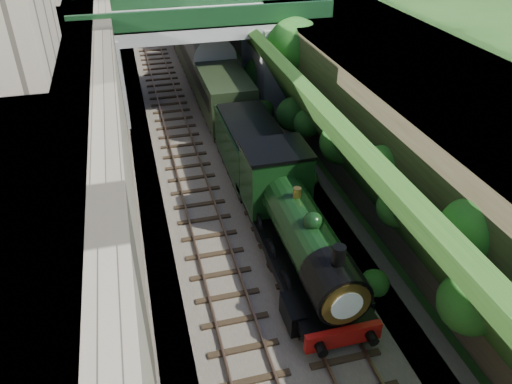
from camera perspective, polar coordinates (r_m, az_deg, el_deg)
The scene contains 13 objects.
trackbed at distance 32.63m, azimuth -5.53°, elevation 7.39°, with size 10.00×90.00×0.20m, color #473F38.
retaining_wall at distance 31.02m, azimuth -16.12°, elevation 11.71°, with size 1.00×90.00×7.00m, color #756B56.
street_plateau_left at distance 31.32m, azimuth -22.57°, elevation 10.68°, with size 6.00×90.00×7.00m, color #262628.
street_plateau_right at distance 34.14m, azimuth 10.53°, elevation 13.66°, with size 8.00×90.00×6.25m, color #262628.
embankment_slope at distance 31.45m, azimuth 3.94°, elevation 11.90°, with size 4.61×90.00×6.42m.
track_left at distance 32.35m, azimuth -9.05°, elevation 7.18°, with size 2.50×90.00×0.20m.
track_right at distance 32.75m, azimuth -3.46°, elevation 7.87°, with size 2.50×90.00×0.20m.
road_bridge at distance 35.05m, azimuth -5.51°, elevation 16.18°, with size 16.00×6.40×7.25m.
tree at distance 32.67m, azimuth 4.59°, elevation 16.03°, with size 3.60×3.80×6.60m.
locomotive at distance 20.23m, azimuth 4.66°, elevation -4.11°, with size 3.10×10.23×3.83m.
tender at distance 26.33m, azimuth -0.55°, elevation 4.72°, with size 2.70×6.00×3.05m.
coach_front at distance 37.54m, azimuth -5.49°, elevation 14.06°, with size 2.90×18.00×3.70m.
coach_middle at distance 55.53m, azimuth -9.17°, elevation 19.95°, with size 2.90×18.00×3.70m.
Camera 1 is at (-4.53, -9.17, 13.99)m, focal length 35.00 mm.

